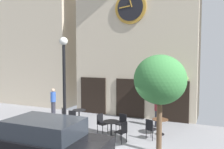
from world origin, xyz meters
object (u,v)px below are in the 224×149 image
(street_tree, at_px, (160,80))
(pedestrian_maroon, at_px, (157,110))
(street_lamp, at_px, (64,87))
(pedestrian_blue, at_px, (53,102))
(cafe_chair_facing_wall, at_px, (101,122))
(parked_car_black, at_px, (45,142))
(cafe_chair_mid_row, at_px, (151,128))
(cafe_chair_left_end, at_px, (122,131))
(cafe_table_center_left, at_px, (111,126))
(cafe_chair_under_awning, at_px, (122,122))
(cafe_table_near_curb, at_px, (79,114))
(cafe_table_leftmost, at_px, (160,123))
(cafe_chair_by_entrance, at_px, (64,115))
(cafe_chair_facing_street, at_px, (73,117))

(street_tree, xyz_separation_m, pedestrian_maroon, (-0.82, 3.31, -1.88))
(street_lamp, bearing_deg, pedestrian_blue, 134.60)
(cafe_chair_facing_wall, relative_size, parked_car_black, 0.21)
(cafe_chair_mid_row, distance_m, pedestrian_blue, 6.85)
(cafe_chair_left_end, distance_m, cafe_chair_mid_row, 1.31)
(cafe_table_center_left, relative_size, cafe_chair_under_awning, 0.83)
(cafe_table_near_curb, bearing_deg, cafe_table_leftmost, -1.21)
(cafe_chair_mid_row, bearing_deg, street_lamp, -160.57)
(cafe_chair_by_entrance, distance_m, pedestrian_blue, 2.34)
(cafe_chair_mid_row, bearing_deg, cafe_chair_left_end, -138.22)
(cafe_chair_by_entrance, xyz_separation_m, cafe_chair_facing_street, (0.71, -0.26, 0.00))
(parked_car_black, bearing_deg, cafe_chair_facing_street, 110.71)
(pedestrian_maroon, bearing_deg, cafe_chair_facing_wall, -137.09)
(street_tree, distance_m, cafe_chair_mid_row, 2.65)
(pedestrian_blue, bearing_deg, parked_car_black, -54.30)
(street_lamp, xyz_separation_m, cafe_table_leftmost, (3.82, 2.12, -1.74))
(cafe_table_near_curb, relative_size, parked_car_black, 0.17)
(cafe_chair_facing_wall, relative_size, pedestrian_blue, 0.54)
(street_tree, bearing_deg, pedestrian_maroon, 103.92)
(cafe_table_near_curb, xyz_separation_m, pedestrian_blue, (-2.38, 0.85, 0.34))
(cafe_chair_under_awning, xyz_separation_m, pedestrian_blue, (-5.13, 1.47, 0.33))
(cafe_chair_mid_row, height_order, cafe_chair_facing_wall, same)
(cafe_chair_by_entrance, relative_size, cafe_chair_facing_wall, 1.00)
(pedestrian_maroon, bearing_deg, cafe_chair_mid_row, -85.28)
(street_tree, relative_size, parked_car_black, 0.85)
(cafe_chair_under_awning, distance_m, pedestrian_blue, 5.35)
(cafe_table_leftmost, height_order, cafe_chair_facing_wall, cafe_chair_facing_wall)
(cafe_table_center_left, relative_size, cafe_chair_by_entrance, 0.83)
(cafe_chair_facing_street, height_order, cafe_chair_left_end, same)
(cafe_table_center_left, distance_m, pedestrian_blue, 5.40)
(cafe_chair_left_end, bearing_deg, cafe_chair_facing_wall, 149.20)
(street_lamp, relative_size, cafe_chair_by_entrance, 4.96)
(cafe_table_leftmost, relative_size, cafe_chair_left_end, 0.82)
(cafe_chair_by_entrance, bearing_deg, cafe_table_leftmost, 5.51)
(street_tree, bearing_deg, cafe_chair_mid_row, 116.75)
(cafe_table_leftmost, bearing_deg, street_tree, -78.84)
(pedestrian_maroon, bearing_deg, pedestrian_blue, -178.05)
(cafe_table_center_left, relative_size, cafe_chair_facing_street, 0.83)
(cafe_chair_under_awning, bearing_deg, cafe_chair_facing_wall, -157.97)
(cafe_chair_under_awning, distance_m, cafe_chair_facing_wall, 0.97)
(parked_car_black, bearing_deg, cafe_chair_by_entrance, 117.73)
(cafe_table_center_left, bearing_deg, street_tree, -20.42)
(cafe_chair_mid_row, bearing_deg, cafe_table_near_curb, 167.38)
(street_lamp, distance_m, cafe_chair_under_awning, 3.17)
(cafe_table_leftmost, xyz_separation_m, pedestrian_maroon, (-0.40, 1.16, 0.34))
(cafe_table_near_curb, height_order, cafe_chair_by_entrance, cafe_chair_by_entrance)
(cafe_chair_mid_row, bearing_deg, street_tree, -63.25)
(pedestrian_blue, bearing_deg, cafe_chair_under_awning, -15.95)
(cafe_chair_by_entrance, bearing_deg, cafe_chair_under_awning, -0.70)
(street_tree, xyz_separation_m, parked_car_black, (-3.26, -2.48, -1.98))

